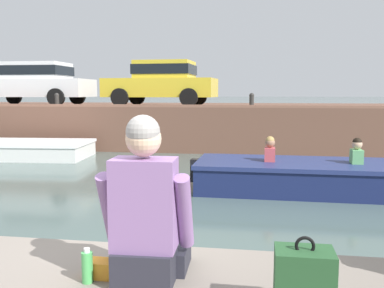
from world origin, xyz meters
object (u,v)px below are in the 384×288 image
(person_seated_right, at_px, (146,217))
(backpack_on_ledge, at_px, (303,284))
(motorboat_passing, at_px, (330,177))
(car_leftmost_white, at_px, (35,82))
(car_left_inner_yellow, at_px, (162,81))
(bottle_drink, at_px, (87,267))
(boat_moored_west_white, at_px, (3,149))
(mooring_bollard_mid, at_px, (252,100))
(mooring_bollard_west, at_px, (57,99))

(person_seated_right, height_order, backpack_on_ledge, person_seated_right)
(motorboat_passing, relative_size, car_leftmost_white, 1.33)
(car_left_inner_yellow, relative_size, bottle_drink, 19.00)
(boat_moored_west_white, height_order, car_left_inner_yellow, car_left_inner_yellow)
(car_left_inner_yellow, height_order, bottle_drink, car_left_inner_yellow)
(mooring_bollard_mid, distance_m, backpack_on_ledge, 11.29)
(car_leftmost_white, bearing_deg, mooring_bollard_west, -42.62)
(boat_moored_west_white, height_order, motorboat_passing, motorboat_passing)
(motorboat_passing, height_order, person_seated_right, person_seated_right)
(car_left_inner_yellow, xyz_separation_m, backpack_on_ledge, (3.60, -12.70, -1.31))
(motorboat_passing, height_order, backpack_on_ledge, backpack_on_ledge)
(backpack_on_ledge, bearing_deg, person_seated_right, 161.18)
(boat_moored_west_white, distance_m, mooring_bollard_west, 2.49)
(motorboat_passing, xyz_separation_m, mooring_bollard_west, (-7.96, 4.97, 1.39))
(backpack_on_ledge, bearing_deg, motorboat_passing, 79.88)
(mooring_bollard_mid, bearing_deg, mooring_bollard_west, 180.00)
(car_left_inner_yellow, xyz_separation_m, bottle_drink, (2.42, -12.51, -1.38))
(motorboat_passing, xyz_separation_m, person_seated_right, (-1.98, -6.00, 0.89))
(car_left_inner_yellow, bearing_deg, mooring_bollard_mid, -24.70)
(car_leftmost_white, xyz_separation_m, car_left_inner_yellow, (4.81, -0.00, -0.00))
(mooring_bollard_west, relative_size, mooring_bollard_mid, 1.00)
(car_leftmost_white, bearing_deg, car_left_inner_yellow, -0.04)
(person_seated_right, distance_m, bottle_drink, 0.44)
(mooring_bollard_mid, height_order, bottle_drink, mooring_bollard_mid)
(car_left_inner_yellow, bearing_deg, mooring_bollard_west, -156.03)
(person_seated_right, bearing_deg, car_left_inner_yellow, 102.46)
(mooring_bollard_west, bearing_deg, backpack_on_ledge, -58.73)
(mooring_bollard_west, relative_size, backpack_on_ledge, 1.09)
(car_leftmost_white, distance_m, car_left_inner_yellow, 4.81)
(mooring_bollard_west, relative_size, bottle_drink, 2.18)
(car_left_inner_yellow, bearing_deg, motorboat_passing, -53.62)
(car_left_inner_yellow, bearing_deg, person_seated_right, -77.54)
(boat_moored_west_white, relative_size, car_left_inner_yellow, 1.44)
(boat_moored_west_white, distance_m, motorboat_passing, 9.34)
(bottle_drink, bearing_deg, backpack_on_ledge, -9.15)
(motorboat_passing, bearing_deg, car_left_inner_yellow, 126.38)
(mooring_bollard_mid, bearing_deg, person_seated_right, -92.03)
(boat_moored_west_white, bearing_deg, motorboat_passing, -19.58)
(car_left_inner_yellow, relative_size, person_seated_right, 4.02)
(motorboat_passing, height_order, mooring_bollard_mid, mooring_bollard_mid)
(car_leftmost_white, bearing_deg, backpack_on_ledge, -56.50)
(boat_moored_west_white, bearing_deg, bottle_drink, -54.88)
(motorboat_passing, height_order, car_leftmost_white, car_leftmost_white)
(car_leftmost_white, height_order, mooring_bollard_west, car_leftmost_white)
(person_seated_right, relative_size, backpack_on_ledge, 2.37)
(motorboat_passing, xyz_separation_m, bottle_drink, (-2.31, -6.10, 0.61))
(car_leftmost_white, height_order, bottle_drink, car_leftmost_white)
(car_leftmost_white, bearing_deg, boat_moored_west_white, -77.42)
(motorboat_passing, relative_size, mooring_bollard_mid, 12.77)
(backpack_on_ledge, bearing_deg, mooring_bollard_west, 121.27)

